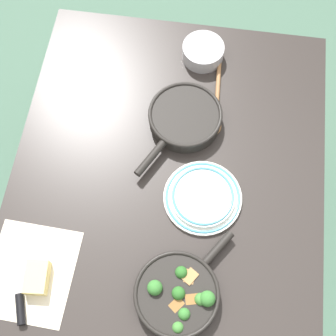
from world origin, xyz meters
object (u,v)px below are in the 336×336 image
Objects in this scene: skillet_broccoli at (179,294)px; skillet_eggs at (184,118)px; prep_bowl_steel at (203,52)px; wooden_spoon at (217,97)px; dinner_plate_stack at (203,197)px; cheese_block at (37,278)px; grater_knife at (19,292)px.

skillet_eggs is (-0.56, -0.05, 0.00)m from skillet_broccoli.
prep_bowl_steel is at bearing 36.21° from skillet_broccoli.
wooden_spoon is 0.36m from dinner_plate_stack.
cheese_block is 0.54m from dinner_plate_stack.
skillet_broccoli reaches higher than wooden_spoon.
grater_knife is (0.72, -0.49, 0.00)m from wooden_spoon.
dinner_plate_stack reaches higher than grater_knife.
skillet_broccoli is at bearing 91.54° from cheese_block.
prep_bowl_steel is (-0.16, -0.07, 0.02)m from wooden_spoon.
cheese_block reaches higher than wooden_spoon.
wooden_spoon is 2.56× the size of prep_bowl_steel.
prep_bowl_steel reaches higher than wooden_spoon.
skillet_broccoli is 0.87× the size of wooden_spoon.
skillet_eggs reaches higher than grater_knife.
dinner_plate_stack is at bearing 125.18° from cheese_block.
cheese_block is (0.67, -0.45, 0.01)m from wooden_spoon.
dinner_plate_stack is 0.53m from prep_bowl_steel.
cheese_block is 0.41× the size of dinner_plate_stack.
skillet_eggs is at bearing 148.26° from cheese_block.
skillet_broccoli is at bearing -102.53° from grater_knife.
wooden_spoon is 0.87m from grater_knife.
skillet_eggs is at bearing 40.14° from skillet_broccoli.
prep_bowl_steel is (-0.27, 0.03, -0.00)m from skillet_eggs.
grater_knife is at bearing -36.91° from wooden_spoon.
cheese_block is 0.92m from prep_bowl_steel.
cheese_block reaches higher than dinner_plate_stack.
skillet_broccoli is 0.66m from wooden_spoon.
wooden_spoon is at bearing 165.34° from skillet_eggs.
skillet_eggs is 0.95× the size of wooden_spoon.
cheese_block is at bearing -3.21° from skillet_eggs.
skillet_eggs is 1.45× the size of dinner_plate_stack.
prep_bowl_steel is at bearing 155.46° from cheese_block.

